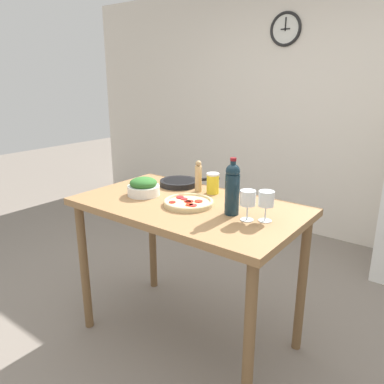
{
  "coord_description": "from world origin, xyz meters",
  "views": [
    {
      "loc": [
        1.28,
        -1.66,
        1.65
      ],
      "look_at": [
        0.0,
        0.04,
        0.99
      ],
      "focal_mm": 35.0,
      "sensor_mm": 36.0,
      "label": 1
    }
  ],
  "objects_px": {
    "cast_iron_skillet": "(180,183)",
    "pepper_mill": "(198,177)",
    "wine_bottle": "(232,188)",
    "wine_glass_near": "(248,200)",
    "salad_bowl": "(144,187)",
    "salt_canister": "(213,183)",
    "homemade_pizza": "(188,202)",
    "wine_glass_far": "(266,200)"
  },
  "relations": [
    {
      "from": "wine_bottle",
      "to": "wine_glass_near",
      "type": "relative_size",
      "value": 1.93
    },
    {
      "from": "wine_glass_far",
      "to": "pepper_mill",
      "type": "bearing_deg",
      "value": 159.92
    },
    {
      "from": "wine_glass_far",
      "to": "salt_canister",
      "type": "bearing_deg",
      "value": 154.15
    },
    {
      "from": "wine_glass_near",
      "to": "cast_iron_skillet",
      "type": "relative_size",
      "value": 0.44
    },
    {
      "from": "pepper_mill",
      "to": "salt_canister",
      "type": "height_order",
      "value": "pepper_mill"
    },
    {
      "from": "wine_glass_far",
      "to": "salt_canister",
      "type": "xyz_separation_m",
      "value": [
        -0.49,
        0.24,
        -0.05
      ]
    },
    {
      "from": "wine_bottle",
      "to": "salt_canister",
      "type": "xyz_separation_m",
      "value": [
        -0.3,
        0.25,
        -0.08
      ]
    },
    {
      "from": "salt_canister",
      "to": "homemade_pizza",
      "type": "bearing_deg",
      "value": -86.61
    },
    {
      "from": "wine_glass_far",
      "to": "homemade_pizza",
      "type": "bearing_deg",
      "value": -175.31
    },
    {
      "from": "salad_bowl",
      "to": "cast_iron_skillet",
      "type": "height_order",
      "value": "salad_bowl"
    },
    {
      "from": "wine_bottle",
      "to": "homemade_pizza",
      "type": "xyz_separation_m",
      "value": [
        -0.28,
        -0.02,
        -0.13
      ]
    },
    {
      "from": "wine_bottle",
      "to": "salad_bowl",
      "type": "relative_size",
      "value": 1.54
    },
    {
      "from": "wine_bottle",
      "to": "salt_canister",
      "type": "height_order",
      "value": "wine_bottle"
    },
    {
      "from": "wine_bottle",
      "to": "wine_glass_near",
      "type": "distance_m",
      "value": 0.12
    },
    {
      "from": "wine_glass_far",
      "to": "salt_canister",
      "type": "height_order",
      "value": "wine_glass_far"
    },
    {
      "from": "wine_glass_near",
      "to": "pepper_mill",
      "type": "height_order",
      "value": "pepper_mill"
    },
    {
      "from": "wine_glass_near",
      "to": "salt_canister",
      "type": "xyz_separation_m",
      "value": [
        -0.41,
        0.28,
        -0.05
      ]
    },
    {
      "from": "homemade_pizza",
      "to": "cast_iron_skillet",
      "type": "xyz_separation_m",
      "value": [
        -0.3,
        0.29,
        0.0
      ]
    },
    {
      "from": "cast_iron_skillet",
      "to": "wine_bottle",
      "type": "bearing_deg",
      "value": -24.63
    },
    {
      "from": "wine_glass_near",
      "to": "wine_bottle",
      "type": "bearing_deg",
      "value": 164.18
    },
    {
      "from": "wine_glass_near",
      "to": "pepper_mill",
      "type": "distance_m",
      "value": 0.57
    },
    {
      "from": "wine_glass_near",
      "to": "cast_iron_skillet",
      "type": "xyz_separation_m",
      "value": [
        -0.69,
        0.3,
        -0.09
      ]
    },
    {
      "from": "wine_glass_far",
      "to": "homemade_pizza",
      "type": "height_order",
      "value": "wine_glass_far"
    },
    {
      "from": "wine_bottle",
      "to": "cast_iron_skillet",
      "type": "bearing_deg",
      "value": 155.37
    },
    {
      "from": "homemade_pizza",
      "to": "pepper_mill",
      "type": "bearing_deg",
      "value": 114.25
    },
    {
      "from": "homemade_pizza",
      "to": "wine_glass_far",
      "type": "bearing_deg",
      "value": 4.69
    },
    {
      "from": "wine_bottle",
      "to": "wine_glass_far",
      "type": "bearing_deg",
      "value": 4.14
    },
    {
      "from": "wine_bottle",
      "to": "pepper_mill",
      "type": "height_order",
      "value": "wine_bottle"
    },
    {
      "from": "wine_bottle",
      "to": "salad_bowl",
      "type": "distance_m",
      "value": 0.63
    },
    {
      "from": "salt_canister",
      "to": "salad_bowl",
      "type": "bearing_deg",
      "value": -138.39
    },
    {
      "from": "salad_bowl",
      "to": "wine_glass_near",
      "type": "bearing_deg",
      "value": 0.74
    },
    {
      "from": "salad_bowl",
      "to": "salt_canister",
      "type": "height_order",
      "value": "salt_canister"
    },
    {
      "from": "cast_iron_skillet",
      "to": "salad_bowl",
      "type": "bearing_deg",
      "value": -97.92
    },
    {
      "from": "salad_bowl",
      "to": "homemade_pizza",
      "type": "height_order",
      "value": "salad_bowl"
    },
    {
      "from": "salad_bowl",
      "to": "cast_iron_skillet",
      "type": "xyz_separation_m",
      "value": [
        0.04,
        0.31,
        -0.03
      ]
    },
    {
      "from": "salad_bowl",
      "to": "cast_iron_skillet",
      "type": "relative_size",
      "value": 0.55
    },
    {
      "from": "salt_canister",
      "to": "cast_iron_skillet",
      "type": "relative_size",
      "value": 0.36
    },
    {
      "from": "pepper_mill",
      "to": "cast_iron_skillet",
      "type": "height_order",
      "value": "pepper_mill"
    },
    {
      "from": "salad_bowl",
      "to": "homemade_pizza",
      "type": "bearing_deg",
      "value": 2.76
    },
    {
      "from": "cast_iron_skillet",
      "to": "pepper_mill",
      "type": "bearing_deg",
      "value": -11.44
    },
    {
      "from": "wine_glass_near",
      "to": "wine_glass_far",
      "type": "height_order",
      "value": "same"
    },
    {
      "from": "salad_bowl",
      "to": "cast_iron_skillet",
      "type": "bearing_deg",
      "value": 82.08
    }
  ]
}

